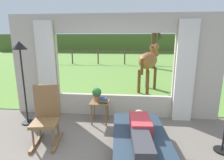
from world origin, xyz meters
TOP-DOWN VIEW (x-y plane):
  - back_wall_with_window at (0.00, 2.26)m, footprint 5.20×0.12m
  - curtain_panel_left at (-1.69, 2.12)m, footprint 0.44×0.10m
  - curtain_panel_right at (1.69, 2.12)m, footprint 0.44×0.10m
  - outdoor_pasture_lawn at (0.00, 13.16)m, footprint 36.00×21.68m
  - distant_hill_ridge at (0.00, 23.00)m, footprint 36.00×2.00m
  - recliner_sofa at (0.60, 0.57)m, footprint 1.02×1.76m
  - reclining_person at (0.60, 0.52)m, footprint 0.38×1.44m
  - rocking_chair at (-1.18, 0.88)m, footprint 0.56×0.74m
  - side_table at (-0.29, 1.79)m, footprint 0.44×0.44m
  - potted_plant at (-0.37, 1.85)m, footprint 0.22×0.22m
  - book_stack at (-0.20, 1.74)m, footprint 0.21×0.15m
  - floor_lamp_left at (-2.00, 1.57)m, footprint 0.32×0.32m
  - horse at (1.10, 4.62)m, footprint 1.09×1.78m
  - pasture_tree at (1.88, 9.86)m, footprint 1.16×0.97m
  - pasture_fence_line at (0.00, 11.38)m, footprint 16.10×0.10m

SIDE VIEW (x-z plane):
  - outdoor_pasture_lawn at x=0.00m, z-range 0.00..0.02m
  - recliner_sofa at x=0.60m, z-range 0.01..0.43m
  - side_table at x=-0.29m, z-range 0.17..0.69m
  - reclining_person at x=0.60m, z-range 0.41..0.63m
  - rocking_chair at x=-1.18m, z-range -0.01..1.11m
  - book_stack at x=-0.20m, z-range 0.52..0.64m
  - potted_plant at x=-0.37m, z-range 0.54..0.86m
  - pasture_fence_line at x=0.00m, z-range 0.19..1.29m
  - horse at x=1.10m, z-range 0.29..2.02m
  - curtain_panel_left at x=-1.69m, z-range 0.00..2.40m
  - curtain_panel_right at x=1.69m, z-range 0.00..2.40m
  - distant_hill_ridge at x=0.00m, z-range 0.00..2.40m
  - back_wall_with_window at x=0.00m, z-range -0.03..2.52m
  - floor_lamp_left at x=-2.00m, z-range 0.59..2.51m
  - pasture_tree at x=1.88m, z-range -0.04..3.29m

